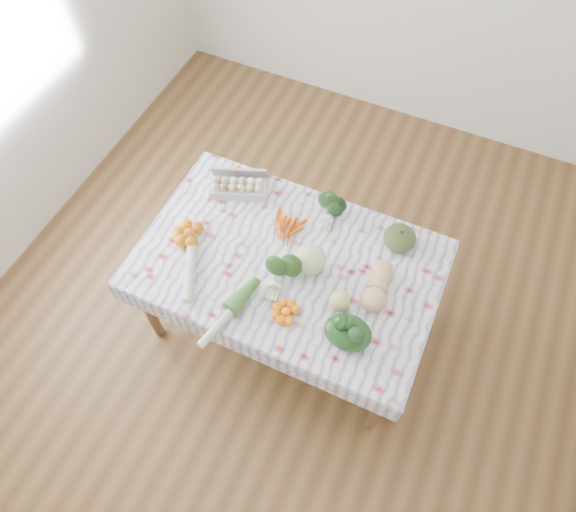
# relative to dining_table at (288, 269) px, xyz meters

# --- Properties ---
(ground) EXTENTS (4.50, 4.50, 0.00)m
(ground) POSITION_rel_dining_table_xyz_m (0.00, 0.00, -0.68)
(ground) COLOR brown
(ground) RESTS_ON ground
(dining_table) EXTENTS (1.60, 1.00, 0.75)m
(dining_table) POSITION_rel_dining_table_xyz_m (0.00, 0.00, 0.00)
(dining_table) COLOR brown
(dining_table) RESTS_ON ground
(tablecloth) EXTENTS (1.66, 1.06, 0.01)m
(tablecloth) POSITION_rel_dining_table_xyz_m (0.00, 0.00, 0.08)
(tablecloth) COLOR white
(tablecloth) RESTS_ON dining_table
(egg_carton) EXTENTS (0.36, 0.25, 0.09)m
(egg_carton) POSITION_rel_dining_table_xyz_m (-0.47, 0.32, 0.13)
(egg_carton) COLOR #BABAB4
(egg_carton) RESTS_ON tablecloth
(carrot_bunch) EXTENTS (0.22, 0.20, 0.04)m
(carrot_bunch) POSITION_rel_dining_table_xyz_m (-0.11, 0.19, 0.10)
(carrot_bunch) COLOR #F65807
(carrot_bunch) RESTS_ON tablecloth
(kale_bunch) EXTENTS (0.17, 0.15, 0.14)m
(kale_bunch) POSITION_rel_dining_table_xyz_m (0.10, 0.38, 0.15)
(kale_bunch) COLOR #183715
(kale_bunch) RESTS_ON tablecloth
(kabocha_squash) EXTENTS (0.20, 0.20, 0.12)m
(kabocha_squash) POSITION_rel_dining_table_xyz_m (0.52, 0.36, 0.14)
(kabocha_squash) COLOR #3B4E24
(kabocha_squash) RESTS_ON tablecloth
(cabbage) EXTENTS (0.21, 0.21, 0.17)m
(cabbage) POSITION_rel_dining_table_xyz_m (0.13, 0.01, 0.17)
(cabbage) COLOR #BAD68F
(cabbage) RESTS_ON tablecloth
(butternut_squash) EXTENTS (0.15, 0.29, 0.13)m
(butternut_squash) POSITION_rel_dining_table_xyz_m (0.51, 0.02, 0.15)
(butternut_squash) COLOR tan
(butternut_squash) RESTS_ON tablecloth
(orange_cluster) EXTENTS (0.28, 0.28, 0.08)m
(orange_cluster) POSITION_rel_dining_table_xyz_m (-0.57, -0.09, 0.12)
(orange_cluster) COLOR #D26B0B
(orange_cluster) RESTS_ON tablecloth
(broccoli) EXTENTS (0.19, 0.19, 0.13)m
(broccoli) POSITION_rel_dining_table_xyz_m (0.00, -0.14, 0.15)
(broccoli) COLOR #27501C
(broccoli) RESTS_ON tablecloth
(mandarin_cluster) EXTENTS (0.19, 0.19, 0.05)m
(mandarin_cluster) POSITION_rel_dining_table_xyz_m (0.12, -0.30, 0.11)
(mandarin_cluster) COLOR orange
(mandarin_cluster) RESTS_ON tablecloth
(grapefruit) EXTENTS (0.14, 0.14, 0.11)m
(grapefruit) POSITION_rel_dining_table_xyz_m (0.36, -0.14, 0.14)
(grapefruit) COLOR #D3C474
(grapefruit) RESTS_ON tablecloth
(spinach_bag) EXTENTS (0.30, 0.28, 0.11)m
(spinach_bag) POSITION_rel_dining_table_xyz_m (0.46, -0.28, 0.14)
(spinach_bag) COLOR black
(spinach_bag) RESTS_ON tablecloth
(daikon) EXTENTS (0.23, 0.39, 0.06)m
(daikon) POSITION_rel_dining_table_xyz_m (-0.46, -0.28, 0.11)
(daikon) COLOR beige
(daikon) RESTS_ON tablecloth
(leek) EXTENTS (0.14, 0.44, 0.05)m
(leek) POSITION_rel_dining_table_xyz_m (-0.14, -0.43, 0.11)
(leek) COLOR beige
(leek) RESTS_ON tablecloth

